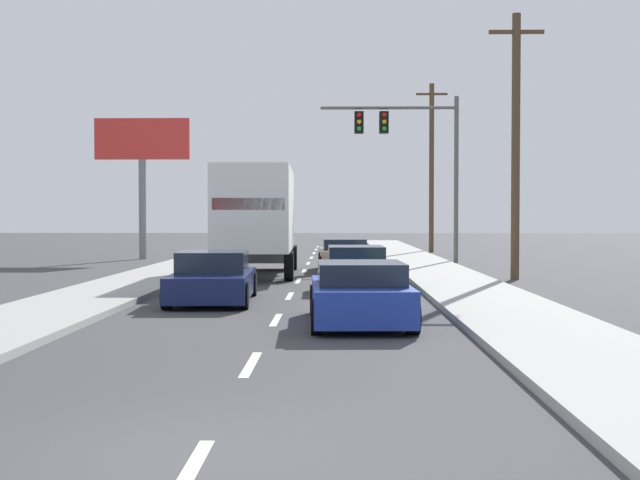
# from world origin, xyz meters

# --- Properties ---
(ground_plane) EXTENTS (140.00, 140.00, 0.00)m
(ground_plane) POSITION_xyz_m (0.00, 25.00, 0.00)
(ground_plane) COLOR #3D3D3F
(sidewalk_right) EXTENTS (2.66, 80.00, 0.14)m
(sidewalk_right) POSITION_xyz_m (4.88, 20.00, 0.07)
(sidewalk_right) COLOR #9E9E99
(sidewalk_right) RESTS_ON ground_plane
(sidewalk_left) EXTENTS (2.66, 80.00, 0.14)m
(sidewalk_left) POSITION_xyz_m (-4.88, 20.00, 0.07)
(sidewalk_left) COLOR #9E9E99
(sidewalk_left) RESTS_ON ground_plane
(lane_markings) EXTENTS (0.14, 57.00, 0.01)m
(lane_markings) POSITION_xyz_m (0.00, 22.17, 0.00)
(lane_markings) COLOR silver
(lane_markings) RESTS_ON ground_plane
(box_truck) EXTENTS (2.80, 8.54, 3.71)m
(box_truck) POSITION_xyz_m (-1.52, 21.84, 2.13)
(box_truck) COLOR white
(box_truck) RESTS_ON ground_plane
(car_navy) EXTENTS (2.09, 4.31, 1.24)m
(car_navy) POSITION_xyz_m (-1.79, 13.08, 0.56)
(car_navy) COLOR #141E4C
(car_navy) RESTS_ON ground_plane
(car_tan) EXTENTS (2.05, 4.30, 1.23)m
(car_tan) POSITION_xyz_m (1.54, 24.60, 0.57)
(car_tan) COLOR tan
(car_tan) RESTS_ON ground_plane
(car_green) EXTENTS (1.94, 4.36, 1.25)m
(car_green) POSITION_xyz_m (1.79, 16.73, 0.57)
(car_green) COLOR #196B38
(car_green) RESTS_ON ground_plane
(car_blue) EXTENTS (2.05, 4.11, 1.22)m
(car_blue) POSITION_xyz_m (1.67, 9.04, 0.57)
(car_blue) COLOR #1E389E
(car_blue) RESTS_ON ground_plane
(traffic_signal_mast) EXTENTS (6.14, 0.69, 7.41)m
(traffic_signal_mast) POSITION_xyz_m (4.17, 29.95, 5.50)
(traffic_signal_mast) COLOR #595B56
(traffic_signal_mast) RESTS_ON ground_plane
(utility_pole_mid) EXTENTS (1.80, 0.28, 8.74)m
(utility_pole_mid) POSITION_xyz_m (7.14, 20.40, 4.51)
(utility_pole_mid) COLOR brown
(utility_pole_mid) RESTS_ON ground_plane
(utility_pole_far) EXTENTS (1.80, 0.28, 9.71)m
(utility_pole_far) POSITION_xyz_m (6.75, 40.84, 4.99)
(utility_pole_far) COLOR brown
(utility_pole_far) RESTS_ON ground_plane
(roadside_billboard) EXTENTS (4.63, 0.36, 6.85)m
(roadside_billboard) POSITION_xyz_m (-8.20, 33.16, 4.98)
(roadside_billboard) COLOR slate
(roadside_billboard) RESTS_ON ground_plane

